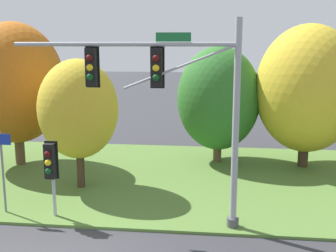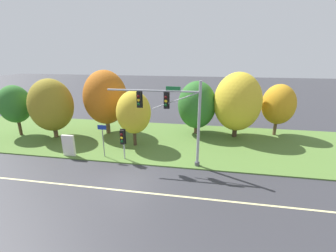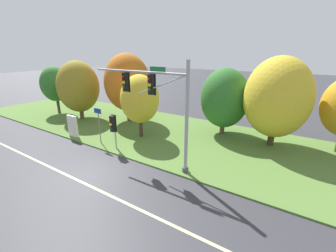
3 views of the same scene
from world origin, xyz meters
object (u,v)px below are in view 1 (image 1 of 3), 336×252
(route_sign_post, at_px, (2,162))
(tree_right_far, at_px, (307,89))
(traffic_signal_mast, at_px, (173,94))
(tree_tall_centre, at_px, (218,99))
(tree_behind_signpost, at_px, (15,83))
(pedestrian_signal_near_kerb, at_px, (51,165))
(tree_mid_verge, at_px, (78,109))

(route_sign_post, bearing_deg, tree_right_far, 31.29)
(traffic_signal_mast, bearing_deg, route_sign_post, 177.18)
(route_sign_post, height_order, tree_tall_centre, tree_tall_centre)
(route_sign_post, relative_size, tree_behind_signpost, 0.42)
(pedestrian_signal_near_kerb, distance_m, tree_right_far, 12.58)
(traffic_signal_mast, bearing_deg, pedestrian_signal_near_kerb, 179.68)
(pedestrian_signal_near_kerb, bearing_deg, tree_right_far, 36.95)
(traffic_signal_mast, height_order, route_sign_post, traffic_signal_mast)
(pedestrian_signal_near_kerb, distance_m, route_sign_post, 1.92)
(tree_mid_verge, bearing_deg, tree_tall_centre, 38.96)
(tree_mid_verge, bearing_deg, traffic_signal_mast, -37.56)
(pedestrian_signal_near_kerb, relative_size, tree_tall_centre, 0.46)
(pedestrian_signal_near_kerb, bearing_deg, tree_tall_centre, 54.14)
(pedestrian_signal_near_kerb, distance_m, tree_behind_signpost, 7.85)
(traffic_signal_mast, relative_size, route_sign_post, 2.51)
(traffic_signal_mast, distance_m, tree_behind_signpost, 10.52)
(traffic_signal_mast, relative_size, tree_tall_centre, 1.26)
(tree_behind_signpost, xyz_separation_m, tree_mid_verge, (4.16, -3.02, -0.74))
(traffic_signal_mast, distance_m, tree_mid_verge, 5.48)
(traffic_signal_mast, distance_m, tree_tall_centre, 8.14)
(traffic_signal_mast, height_order, tree_right_far, tree_right_far)
(tree_right_far, bearing_deg, pedestrian_signal_near_kerb, -143.05)
(route_sign_post, xyz_separation_m, tree_mid_verge, (1.86, 2.97, 1.46))
(tree_tall_centre, bearing_deg, tree_mid_verge, -141.04)
(tree_behind_signpost, relative_size, tree_right_far, 1.02)
(route_sign_post, bearing_deg, pedestrian_signal_near_kerb, -8.30)
(tree_tall_centre, bearing_deg, tree_behind_signpost, -170.69)
(tree_mid_verge, distance_m, tree_right_far, 10.84)
(route_sign_post, bearing_deg, tree_mid_verge, 57.93)
(tree_mid_verge, bearing_deg, route_sign_post, -122.07)
(pedestrian_signal_near_kerb, height_order, tree_behind_signpost, tree_behind_signpost)
(tree_mid_verge, bearing_deg, tree_right_far, 22.95)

